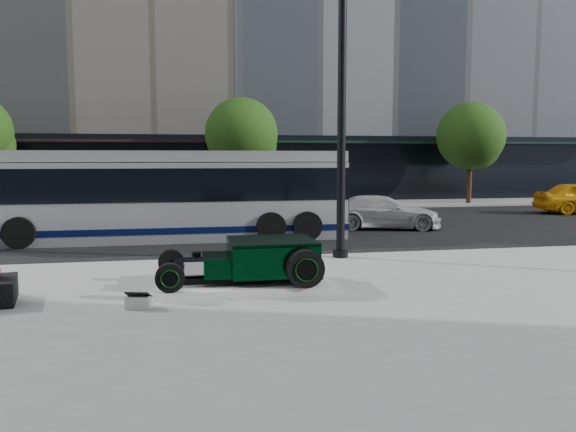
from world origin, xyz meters
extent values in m
plane|color=black|center=(0.00, 0.00, 0.00)|extent=(120.00, 120.00, 0.00)
cube|color=gray|center=(0.00, -10.50, 0.06)|extent=(70.00, 17.00, 0.12)
cube|color=gray|center=(0.00, 14.00, 0.06)|extent=(70.00, 4.00, 0.12)
cube|color=black|center=(-10.00, 16.20, 2.00)|extent=(22.00, 0.50, 4.00)
cube|color=black|center=(13.00, 16.20, 2.00)|extent=(24.00, 0.50, 4.00)
cube|color=black|center=(-10.00, 15.60, 3.60)|extent=(22.00, 1.60, 0.15)
cube|color=black|center=(13.00, 15.60, 3.60)|extent=(24.00, 1.60, 0.15)
cylinder|color=black|center=(1.00, 13.00, 1.42)|extent=(0.28, 0.28, 2.60)
sphere|color=#17320D|center=(1.00, 13.00, 3.92)|extent=(3.80, 3.80, 3.80)
sphere|color=#17320D|center=(1.60, 13.30, 3.32)|extent=(2.60, 2.60, 2.60)
cylinder|color=black|center=(14.00, 13.00, 1.42)|extent=(0.28, 0.28, 2.60)
sphere|color=#17320D|center=(14.00, 13.00, 3.92)|extent=(3.80, 3.80, 3.80)
sphere|color=#17320D|center=(14.60, 13.30, 3.32)|extent=(2.60, 2.60, 2.60)
cube|color=silver|center=(-0.96, -5.46, 0.20)|extent=(3.40, 1.80, 0.15)
cube|color=black|center=(-0.96, -5.91, 0.37)|extent=(3.00, 0.08, 0.10)
cube|color=black|center=(-0.96, -5.01, 0.37)|extent=(3.00, 0.08, 0.10)
cube|color=black|center=(-0.41, -5.46, 0.72)|extent=(1.70, 1.45, 0.62)
cube|color=black|center=(-0.41, -5.46, 1.05)|extent=(1.70, 1.45, 0.06)
cube|color=black|center=(-1.51, -5.46, 0.60)|extent=(0.55, 1.05, 0.38)
cube|color=silver|center=(-2.06, -5.46, 0.55)|extent=(0.55, 0.55, 0.34)
cylinder|color=black|center=(-1.91, -5.46, 0.82)|extent=(0.18, 0.18, 0.10)
cylinder|color=black|center=(-2.41, -5.46, 0.43)|extent=(0.06, 1.55, 0.06)
cylinder|color=black|center=(0.09, -6.31, 0.63)|extent=(0.72, 0.24, 0.72)
cylinder|color=black|center=(0.09, -6.43, 0.63)|extent=(0.37, 0.02, 0.37)
torus|color=#093310|center=(0.09, -6.45, 0.63)|extent=(0.44, 0.02, 0.44)
cylinder|color=black|center=(0.09, -4.61, 0.63)|extent=(0.72, 0.24, 0.72)
cylinder|color=black|center=(0.09, -4.48, 0.63)|extent=(0.37, 0.02, 0.37)
torus|color=#093310|center=(0.09, -4.47, 0.63)|extent=(0.44, 0.02, 0.44)
cylinder|color=black|center=(-2.41, -6.24, 0.54)|extent=(0.54, 0.16, 0.54)
cylinder|color=black|center=(-2.41, -6.32, 0.54)|extent=(0.28, 0.02, 0.28)
torus|color=#093310|center=(-2.41, -6.34, 0.54)|extent=(0.34, 0.02, 0.34)
cylinder|color=black|center=(-2.41, -4.68, 0.54)|extent=(0.54, 0.16, 0.54)
cylinder|color=black|center=(-2.41, -4.59, 0.54)|extent=(0.28, 0.02, 0.28)
torus|color=#093310|center=(-2.41, -4.58, 0.54)|extent=(0.34, 0.02, 0.34)
cube|color=silver|center=(-2.93, -6.65, 0.23)|extent=(0.47, 0.40, 0.22)
cube|color=black|center=(-2.93, -6.65, 0.35)|extent=(0.46, 0.38, 0.15)
cylinder|color=black|center=(1.88, -2.52, 3.74)|extent=(0.22, 0.22, 7.23)
cylinder|color=black|center=(1.88, -2.52, 0.21)|extent=(0.40, 0.40, 0.18)
cube|color=#A6ABB0|center=(-2.74, 2.58, 1.27)|extent=(12.00, 2.55, 2.55)
cube|color=#070F3C|center=(-2.74, 2.58, 0.42)|extent=(12.05, 2.60, 0.20)
cube|color=black|center=(-2.74, 2.58, 1.85)|extent=(12.05, 2.60, 1.05)
cube|color=#A6ABB0|center=(-2.74, 2.58, 2.75)|extent=(12.00, 2.40, 0.35)
cube|color=black|center=(3.29, 2.58, 1.55)|extent=(0.06, 2.30, 1.70)
cylinder|color=black|center=(-6.94, 1.28, 0.48)|extent=(0.96, 0.28, 0.96)
cylinder|color=black|center=(-6.94, 3.88, 0.48)|extent=(0.96, 0.28, 0.96)
cylinder|color=black|center=(0.66, 1.28, 0.48)|extent=(0.96, 0.28, 0.96)
cylinder|color=black|center=(0.66, 3.88, 0.48)|extent=(0.96, 0.28, 0.96)
cylinder|color=black|center=(1.86, 1.28, 0.48)|extent=(0.96, 0.28, 0.96)
cylinder|color=black|center=(1.86, 3.88, 0.48)|extent=(0.96, 0.28, 0.96)
imported|color=silver|center=(5.38, 3.75, 0.63)|extent=(4.63, 2.70, 1.26)
camera|label=1|loc=(-2.19, -16.46, 2.72)|focal=35.00mm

